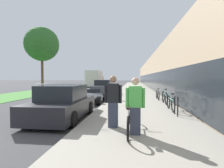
% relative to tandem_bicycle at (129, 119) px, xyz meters
% --- Properties ---
extents(sidewalk_slab, '(4.42, 70.00, 0.13)m').
position_rel_tandem_bicycle_xyz_m(sidewalk_slab, '(0.44, 18.77, -0.42)').
color(sidewalk_slab, gray).
rests_on(sidewalk_slab, ground).
extents(storefront_facade, '(10.01, 70.00, 4.93)m').
position_rel_tandem_bicycle_xyz_m(storefront_facade, '(7.68, 26.77, 1.97)').
color(storefront_facade, tan).
rests_on(storefront_facade, ground).
extents(lawn_strip, '(5.18, 70.00, 0.03)m').
position_rel_tandem_bicycle_xyz_m(lawn_strip, '(-11.33, 22.77, -0.48)').
color(lawn_strip, '#478438').
rests_on(lawn_strip, ground).
extents(tandem_bicycle, '(0.52, 2.45, 0.83)m').
position_rel_tandem_bicycle_xyz_m(tandem_bicycle, '(0.00, 0.00, 0.00)').
color(tandem_bicycle, black).
rests_on(tandem_bicycle, sidewalk_slab).
extents(person_rider, '(0.56, 0.22, 1.64)m').
position_rel_tandem_bicycle_xyz_m(person_rider, '(0.19, -0.31, 0.47)').
color(person_rider, '#33384C').
rests_on(person_rider, sidewalk_slab).
extents(person_bystander, '(0.58, 0.23, 1.70)m').
position_rel_tandem_bicycle_xyz_m(person_bystander, '(-0.53, 0.35, 0.50)').
color(person_bystander, '#33384C').
rests_on(person_bystander, sidewalk_slab).
extents(bike_rack_hoop, '(0.05, 0.60, 0.84)m').
position_rel_tandem_bicycle_xyz_m(bike_rack_hoop, '(1.99, 2.50, 0.16)').
color(bike_rack_hoop, black).
rests_on(bike_rack_hoop, sidewalk_slab).
extents(cruiser_bike_nearest, '(0.52, 1.81, 0.89)m').
position_rel_tandem_bicycle_xyz_m(cruiser_bike_nearest, '(2.01, 3.67, 0.02)').
color(cruiser_bike_nearest, black).
rests_on(cruiser_bike_nearest, sidewalk_slab).
extents(cruiser_bike_middle, '(0.52, 1.83, 0.95)m').
position_rel_tandem_bicycle_xyz_m(cruiser_bike_middle, '(2.11, 5.96, 0.04)').
color(cruiser_bike_middle, black).
rests_on(cruiser_bike_middle, sidewalk_slab).
extents(cruiser_bike_farthest, '(0.52, 1.65, 0.85)m').
position_rel_tandem_bicycle_xyz_m(cruiser_bike_farthest, '(1.97, 8.10, 0.00)').
color(cruiser_bike_farthest, black).
rests_on(cruiser_bike_farthest, sidewalk_slab).
extents(parked_sedan_curbside, '(1.96, 4.05, 1.52)m').
position_rel_tandem_bicycle_xyz_m(parked_sedan_curbside, '(-2.86, 1.77, 0.17)').
color(parked_sedan_curbside, black).
rests_on(parked_sedan_curbside, ground).
extents(vintage_roadster_curbside, '(1.89, 3.87, 0.92)m').
position_rel_tandem_bicycle_xyz_m(vintage_roadster_curbside, '(-2.87, 6.60, -0.09)').
color(vintage_roadster_curbside, '#4C5156').
rests_on(vintage_roadster_curbside, ground).
extents(parked_sedan_far, '(1.81, 4.52, 1.54)m').
position_rel_tandem_bicycle_xyz_m(parked_sedan_far, '(-2.88, 12.22, 0.22)').
color(parked_sedan_far, '#4C5156').
rests_on(parked_sedan_far, ground).
extents(moving_truck, '(2.45, 6.33, 3.05)m').
position_rel_tandem_bicycle_xyz_m(moving_truck, '(-7.11, 27.22, 1.05)').
color(moving_truck, orange).
rests_on(moving_truck, ground).
extents(street_tree_far, '(3.90, 3.90, 7.60)m').
position_rel_tandem_bicycle_xyz_m(street_tree_far, '(-10.38, 13.84, 5.14)').
color(street_tree_far, brown).
rests_on(street_tree_far, ground).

